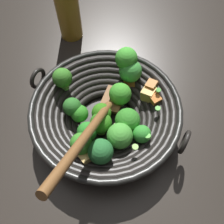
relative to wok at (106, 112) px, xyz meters
name	(u,v)px	position (x,y,z in m)	size (l,w,h in m)	color
ground_plane	(106,123)	(0.00, 0.00, -0.06)	(4.00, 4.00, 0.00)	#28231E
wok	(106,112)	(0.00, 0.00, 0.00)	(0.35, 0.36, 0.22)	black
cooking_oil_bottle	(68,9)	(0.00, 0.34, 0.04)	(0.07, 0.07, 0.22)	#AD7F23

